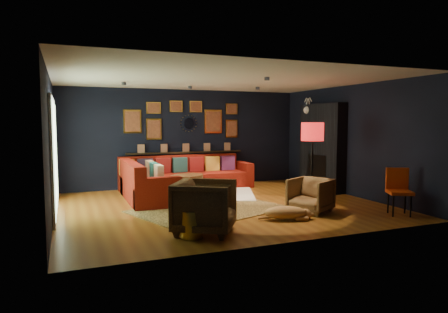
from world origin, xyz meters
name	(u,v)px	position (x,y,z in m)	size (l,w,h in m)	color
floor	(222,205)	(0.00, 0.00, 0.00)	(6.50, 6.50, 0.00)	brown
room_walls	(222,129)	(0.00, 0.00, 1.59)	(6.50, 6.50, 6.50)	black
sectional	(172,180)	(-0.61, 1.81, 0.32)	(3.41, 2.69, 0.86)	maroon
ledge	(186,152)	(0.00, 2.68, 0.92)	(3.20, 0.12, 0.04)	black
gallery_wall	(185,119)	(-0.01, 2.72, 1.81)	(3.15, 0.04, 1.02)	gold
sunburst_mirror	(189,123)	(0.10, 2.72, 1.70)	(0.47, 0.16, 0.47)	silver
fireplace	(322,150)	(3.09, 0.90, 1.02)	(0.31, 1.60, 2.20)	black
deer_head	(313,110)	(3.14, 1.40, 2.05)	(0.50, 0.28, 0.45)	white
sliding_door	(54,156)	(-3.22, 0.60, 1.10)	(0.06, 2.80, 2.20)	white
ceiling_spots	(209,85)	(0.00, 0.80, 2.56)	(3.30, 2.50, 0.06)	black
shag_rug	(202,194)	(-0.01, 1.30, 0.02)	(2.43, 1.76, 0.03)	white
leopard_rug	(210,209)	(-0.39, -0.30, 0.01)	(2.79, 1.99, 0.02)	tan
coffee_table	(187,179)	(-0.35, 1.39, 0.39)	(1.09, 0.97, 0.45)	brown
pouf	(187,188)	(-0.39, 1.24, 0.21)	(0.53, 0.53, 0.35)	#A2221B
armchair_left	(205,204)	(-1.01, -1.81, 0.46)	(0.89, 0.83, 0.92)	#A2713C
armchair_right	(311,193)	(1.36, -1.20, 0.36)	(0.71, 0.66, 0.73)	#A2713C
gold_stool	(191,224)	(-1.28, -1.98, 0.21)	(0.33, 0.33, 0.42)	gold
orange_chair	(399,187)	(2.78, -1.97, 0.51)	(0.56, 0.56, 0.87)	black
floor_lamp	(312,135)	(1.90, -0.43, 1.46)	(0.48, 0.48, 1.73)	black
dog	(285,210)	(0.58, -1.57, 0.18)	(1.03, 0.51, 0.33)	#C17947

